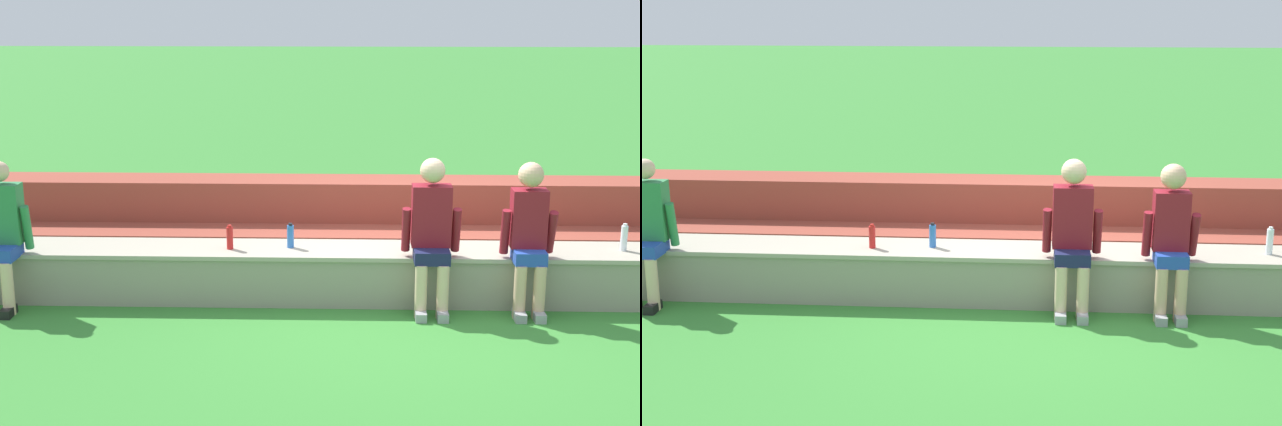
% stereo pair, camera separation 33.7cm
% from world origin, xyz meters
% --- Properties ---
extents(ground_plane, '(80.00, 80.00, 0.00)m').
position_xyz_m(ground_plane, '(0.00, 0.00, 0.00)').
color(ground_plane, '#388433').
extents(stone_seating_wall, '(9.79, 0.63, 0.50)m').
position_xyz_m(stone_seating_wall, '(0.00, 0.30, 0.27)').
color(stone_seating_wall, gray).
rests_on(stone_seating_wall, ground).
extents(brick_bleachers, '(11.07, 1.12, 0.87)m').
position_xyz_m(brick_bleachers, '(0.00, 1.55, 0.36)').
color(brick_bleachers, '#9A4334').
rests_on(brick_bleachers, ground).
extents(person_far_left, '(0.53, 0.52, 1.38)m').
position_xyz_m(person_far_left, '(-3.77, -0.04, 0.73)').
color(person_far_left, beige).
rests_on(person_far_left, ground).
extents(person_left_of_center, '(0.54, 0.52, 1.42)m').
position_xyz_m(person_left_of_center, '(0.18, -0.01, 0.77)').
color(person_left_of_center, beige).
rests_on(person_left_of_center, ground).
extents(person_center, '(0.50, 0.49, 1.40)m').
position_xyz_m(person_center, '(1.06, -0.02, 0.75)').
color(person_center, '#DBAD89').
rests_on(person_center, ground).
extents(water_bottle_mid_right, '(0.06, 0.06, 0.26)m').
position_xyz_m(water_bottle_mid_right, '(2.02, 0.31, 0.63)').
color(water_bottle_mid_right, silver).
rests_on(water_bottle_mid_right, stone_seating_wall).
extents(water_bottle_near_right, '(0.06, 0.06, 0.23)m').
position_xyz_m(water_bottle_near_right, '(-1.69, 0.24, 0.61)').
color(water_bottle_near_right, red).
rests_on(water_bottle_near_right, stone_seating_wall).
extents(water_bottle_mid_left, '(0.07, 0.07, 0.24)m').
position_xyz_m(water_bottle_mid_left, '(-1.12, 0.31, 0.62)').
color(water_bottle_mid_left, blue).
rests_on(water_bottle_mid_left, stone_seating_wall).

